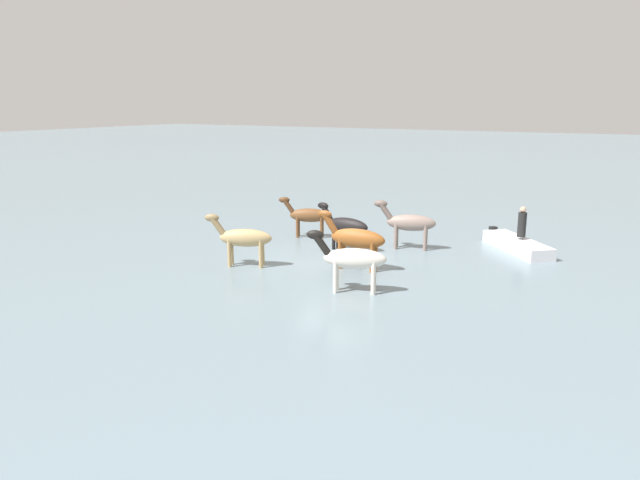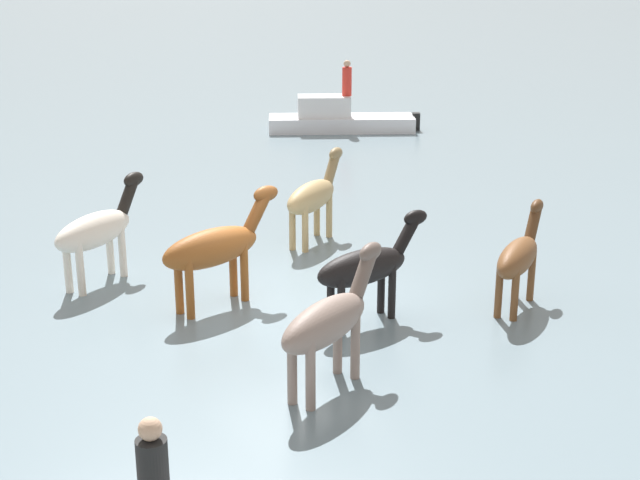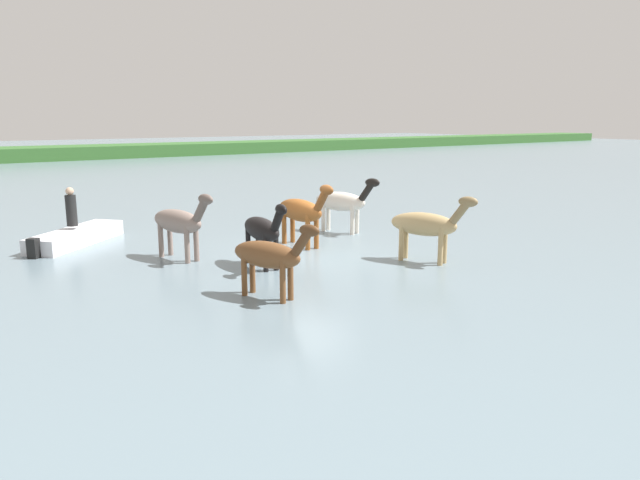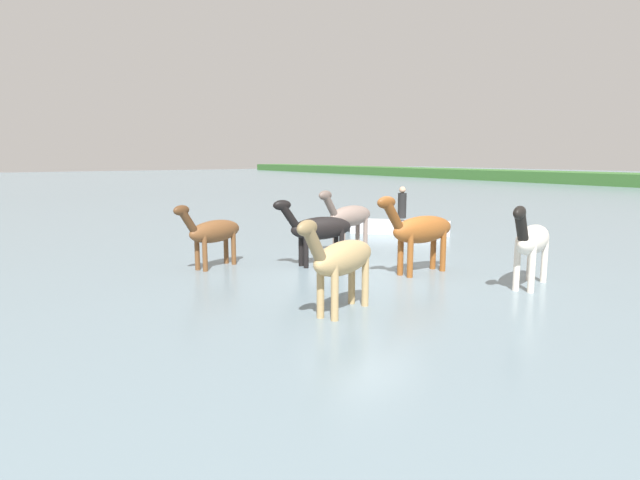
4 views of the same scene
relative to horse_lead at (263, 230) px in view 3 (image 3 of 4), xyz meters
The scene contains 10 objects.
ground_plane 1.84m from the horse_lead, 11.39° to the left, with size 199.48×199.48×0.00m, color slate.
distant_shoreline 46.74m from the horse_lead, 88.13° to the left, with size 179.53×6.00×2.40m, color #32602A.
horse_lead is the anchor object (origin of this frame).
horse_dun_straggler 2.69m from the horse_lead, 34.07° to the left, with size 0.69×2.54×1.98m.
horse_pinto_flank 2.50m from the horse_lead, 124.23° to the left, with size 1.04×2.45×1.90m.
horse_chestnut_trailing 5.26m from the horse_lead, 29.07° to the left, with size 1.23×2.41×1.90m.
horse_mid_herd 4.35m from the horse_lead, 28.38° to the right, with size 1.26×2.34×1.85m.
horse_rear_stallion 2.76m from the horse_lead, 117.40° to the right, with size 1.14×2.17×1.72m.
boat_dinghy_port 6.73m from the horse_lead, 118.93° to the left, with size 3.42×3.21×0.71m.
person_helmsman_aft 6.81m from the horse_lead, 118.57° to the left, with size 0.32×0.32×1.19m.
Camera 3 is at (-9.11, -13.34, 3.82)m, focal length 33.32 mm.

